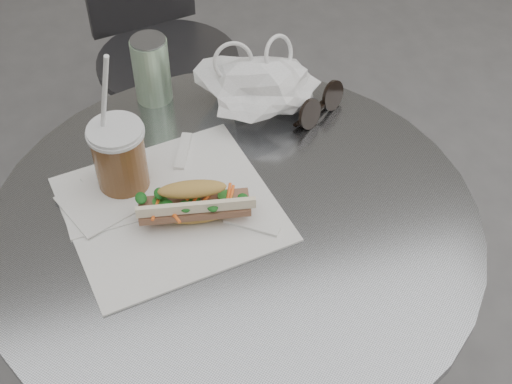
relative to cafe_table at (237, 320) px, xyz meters
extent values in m
cylinder|color=slate|center=(0.00, 0.00, -0.10)|extent=(0.08, 0.08, 0.71)
cylinder|color=slate|center=(0.00, 0.00, 0.26)|extent=(0.76, 0.76, 0.02)
cylinder|color=#313134|center=(0.02, 0.84, -0.46)|extent=(0.33, 0.33, 0.02)
cylinder|color=#313134|center=(0.02, 0.84, -0.24)|extent=(0.06, 0.06, 0.44)
cylinder|color=#313134|center=(0.02, 0.84, -0.02)|extent=(0.37, 0.37, 0.02)
cube|color=white|center=(-0.09, 0.04, 0.28)|extent=(0.36, 0.34, 0.00)
ellipsoid|color=tan|center=(-0.06, 0.01, 0.29)|extent=(0.21, 0.10, 0.02)
cube|color=brown|center=(-0.06, 0.01, 0.31)|extent=(0.17, 0.07, 0.01)
ellipsoid|color=tan|center=(-0.06, 0.02, 0.33)|extent=(0.21, 0.10, 0.04)
cylinder|color=brown|center=(-0.15, 0.12, 0.33)|extent=(0.08, 0.08, 0.11)
cylinder|color=silver|center=(-0.15, 0.12, 0.39)|extent=(0.09, 0.09, 0.01)
cylinder|color=white|center=(-0.16, 0.12, 0.43)|extent=(0.04, 0.05, 0.20)
cylinder|color=black|center=(0.18, 0.18, 0.30)|extent=(0.05, 0.05, 0.05)
cylinder|color=black|center=(0.23, 0.22, 0.30)|extent=(0.05, 0.05, 0.05)
cube|color=black|center=(0.21, 0.20, 0.29)|extent=(0.02, 0.02, 0.01)
cube|color=white|center=(-0.19, 0.08, 0.28)|extent=(0.13, 0.13, 0.01)
cube|color=white|center=(-0.19, 0.08, 0.28)|extent=(0.14, 0.14, 0.00)
cylinder|color=#60A35F|center=(-0.07, 0.33, 0.33)|extent=(0.06, 0.06, 0.12)
cylinder|color=slate|center=(-0.07, 0.33, 0.40)|extent=(0.06, 0.06, 0.00)
camera|label=1|loc=(-0.15, -0.71, 1.09)|focal=50.00mm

